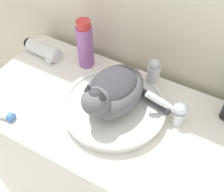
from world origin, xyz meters
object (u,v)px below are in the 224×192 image
object	(u,v)px
faucet	(175,110)
mouthwash_bottle	(85,45)
deodorant_stick	(153,75)
hair_dryer	(44,50)
cat	(113,91)

from	to	relation	value
faucet	mouthwash_bottle	world-z (taller)	mouthwash_bottle
mouthwash_bottle	deodorant_stick	bearing A→B (deg)	0.00
faucet	hair_dryer	xyz separation A→B (m)	(-0.64, 0.07, -0.04)
mouthwash_bottle	hair_dryer	bearing A→B (deg)	-166.93
deodorant_stick	mouthwash_bottle	distance (m)	0.31
faucet	mouthwash_bottle	bearing A→B (deg)	-31.78
mouthwash_bottle	hair_dryer	xyz separation A→B (m)	(-0.20, -0.05, -0.07)
cat	deodorant_stick	xyz separation A→B (m)	(0.07, 0.19, -0.05)
faucet	deodorant_stick	world-z (taller)	deodorant_stick
cat	deodorant_stick	world-z (taller)	cat
hair_dryer	mouthwash_bottle	bearing A→B (deg)	-162.74
deodorant_stick	hair_dryer	bearing A→B (deg)	-174.84
hair_dryer	cat	bearing A→B (deg)	165.64
cat	deodorant_stick	bearing A→B (deg)	164.75
cat	faucet	bearing A→B (deg)	115.44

